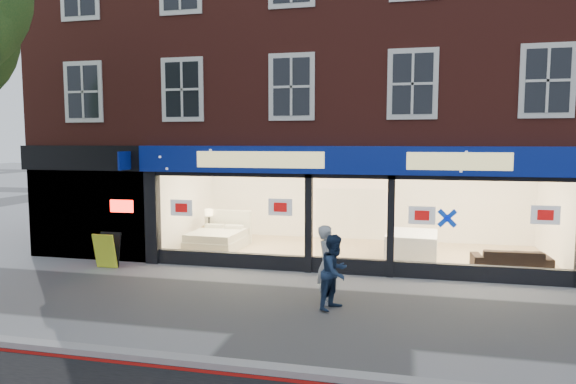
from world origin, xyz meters
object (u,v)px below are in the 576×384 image
(a_board, at_px, (107,250))
(pedestrian_grey, at_px, (327,264))
(sofa, at_px, (511,260))
(pedestrian_blue, at_px, (335,272))
(display_bed, at_px, (218,238))
(mattress_stack, at_px, (412,245))

(a_board, distance_m, pedestrian_grey, 6.48)
(sofa, height_order, pedestrian_blue, pedestrian_blue)
(sofa, relative_size, pedestrian_grey, 1.14)
(display_bed, height_order, mattress_stack, display_bed)
(mattress_stack, height_order, sofa, mattress_stack)
(pedestrian_grey, bearing_deg, a_board, 64.84)
(pedestrian_grey, bearing_deg, mattress_stack, -32.05)
(mattress_stack, height_order, a_board, a_board)
(sofa, distance_m, pedestrian_grey, 5.49)
(sofa, xyz_separation_m, pedestrian_blue, (-4.05, -3.77, 0.39))
(mattress_stack, distance_m, sofa, 2.70)
(a_board, bearing_deg, pedestrian_blue, -17.15)
(sofa, bearing_deg, pedestrian_blue, 40.16)
(mattress_stack, relative_size, sofa, 0.97)
(mattress_stack, bearing_deg, pedestrian_blue, -108.00)
(display_bed, distance_m, mattress_stack, 5.90)
(display_bed, bearing_deg, a_board, -125.94)
(pedestrian_grey, xyz_separation_m, pedestrian_blue, (0.22, -0.35, -0.06))
(sofa, height_order, pedestrian_grey, pedestrian_grey)
(mattress_stack, relative_size, pedestrian_blue, 1.21)
(sofa, bearing_deg, display_bed, -9.40)
(display_bed, xyz_separation_m, pedestrian_grey, (4.10, -4.39, 0.43))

